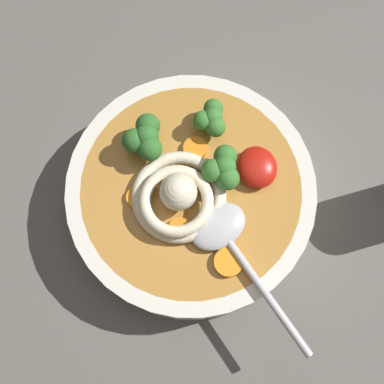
{
  "coord_description": "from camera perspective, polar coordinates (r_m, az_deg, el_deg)",
  "views": [
    {
      "loc": [
        14.3,
        -3.39,
        60.9
      ],
      "look_at": [
        0.4,
        0.68,
        9.35
      ],
      "focal_mm": 48.4,
      "sensor_mm": 36.0,
      "label": 1
    }
  ],
  "objects": [
    {
      "name": "carrot_slice_beside_chili",
      "position": [
        0.53,
        -6.0,
        -0.63
      ],
      "size": [
        2.35,
        2.35,
        0.6
      ],
      "primitive_type": "cylinder",
      "color": "orange",
      "rests_on": "soup_bowl"
    },
    {
      "name": "table_slab",
      "position": [
        0.61,
        -0.72,
        -1.79
      ],
      "size": [
        114.14,
        114.14,
        3.23
      ],
      "primitive_type": "cube",
      "color": "#5B5651",
      "rests_on": "ground"
    },
    {
      "name": "broccoli_floret_rear",
      "position": [
        0.54,
        2.13,
        8.09
      ],
      "size": [
        4.11,
        3.53,
        3.25
      ],
      "color": "#7A9E60",
      "rests_on": "soup_bowl"
    },
    {
      "name": "carrot_slice_near_spoon",
      "position": [
        0.52,
        -1.35,
        -4.18
      ],
      "size": [
        2.37,
        2.37,
        0.77
      ],
      "primitive_type": "cylinder",
      "color": "orange",
      "rests_on": "soup_bowl"
    },
    {
      "name": "soup_bowl",
      "position": [
        0.56,
        0.0,
        -0.81
      ],
      "size": [
        26.25,
        26.25,
        6.12
      ],
      "color": "silver",
      "rests_on": "table_slab"
    },
    {
      "name": "broccoli_floret_beside_noodles",
      "position": [
        0.53,
        -5.24,
        5.93
      ],
      "size": [
        5.01,
        4.31,
        3.96
      ],
      "color": "#7A9E60",
      "rests_on": "soup_bowl"
    },
    {
      "name": "chili_sauce_dollop",
      "position": [
        0.54,
        7.31,
        2.43
      ],
      "size": [
        4.57,
        4.11,
        2.06
      ],
      "primitive_type": "ellipsoid",
      "color": "#B2190F",
      "rests_on": "soup_bowl"
    },
    {
      "name": "carrot_slice_extra_a",
      "position": [
        0.52,
        4.03,
        -7.72
      ],
      "size": [
        2.92,
        2.92,
        0.75
      ],
      "primitive_type": "cylinder",
      "color": "orange",
      "rests_on": "soup_bowl"
    },
    {
      "name": "soup_spoon",
      "position": [
        0.52,
        3.75,
        -5.03
      ],
      "size": [
        17.41,
        8.55,
        1.6
      ],
      "rotation": [
        0.0,
        0.0,
        0.31
      ],
      "color": "#B7B7BC",
      "rests_on": "soup_bowl"
    },
    {
      "name": "carrot_slice_far",
      "position": [
        0.55,
        0.33,
        4.82
      ],
      "size": [
        2.5,
        2.5,
        0.7
      ],
      "primitive_type": "cylinder",
      "color": "orange",
      "rests_on": "soup_bowl"
    },
    {
      "name": "broccoli_floret_center",
      "position": [
        0.52,
        3.39,
        2.63
      ],
      "size": [
        4.68,
        4.03,
        3.7
      ],
      "color": "#7A9E60",
      "rests_on": "soup_bowl"
    },
    {
      "name": "noodle_pile",
      "position": [
        0.52,
        -1.55,
        -0.52
      ],
      "size": [
        10.74,
        10.53,
        4.32
      ],
      "color": "beige",
      "rests_on": "soup_bowl"
    }
  ]
}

